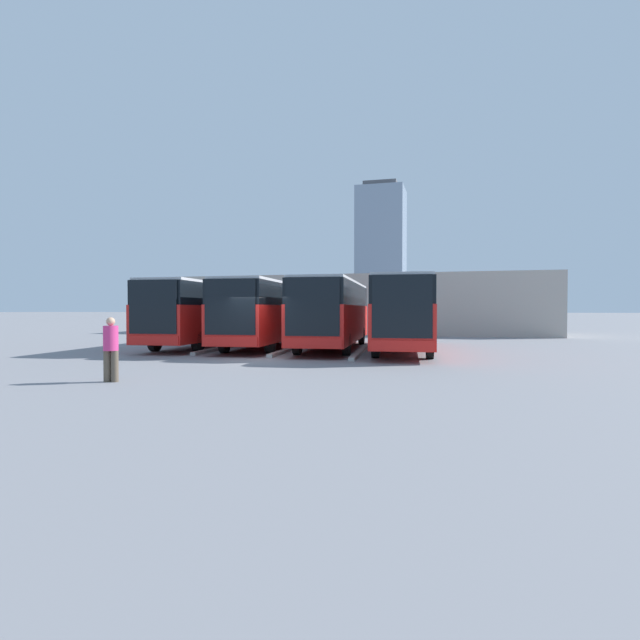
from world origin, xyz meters
TOP-DOWN VIEW (x-y plane):
  - ground_plane at (0.00, 0.00)m, footprint 600.00×600.00m
  - bus_0 at (-5.30, -5.20)m, footprint 3.47×11.72m
  - curb_divider_0 at (-3.53, -3.49)m, footprint 0.87×7.20m
  - bus_1 at (-1.77, -5.72)m, footprint 3.47×11.72m
  - curb_divider_1 at (0.00, -4.01)m, footprint 0.87×7.20m
  - bus_2 at (1.76, -5.79)m, footprint 3.47×11.72m
  - curb_divider_2 at (3.53, -4.08)m, footprint 0.87×7.20m
  - bus_3 at (5.29, -5.68)m, footprint 3.47×11.72m
  - pedestrian at (1.51, 6.99)m, footprint 0.45×0.45m
  - station_building at (0.00, -22.86)m, footprint 30.37×11.09m
  - office_tower at (23.73, -206.28)m, footprint 20.87×20.87m

SIDE VIEW (x-z plane):
  - ground_plane at x=0.00m, z-range 0.00..0.00m
  - curb_divider_0 at x=-3.53m, z-range 0.00..0.15m
  - curb_divider_1 at x=0.00m, z-range 0.00..0.15m
  - curb_divider_2 at x=3.53m, z-range 0.00..0.15m
  - pedestrian at x=1.51m, z-range 0.07..1.85m
  - bus_0 at x=-5.30m, z-range 0.19..3.57m
  - bus_1 at x=-1.77m, z-range 0.19..3.57m
  - bus_2 at x=1.76m, z-range 0.19..3.57m
  - bus_3 at x=5.29m, z-range 0.19..3.57m
  - station_building at x=0.00m, z-range 0.04..4.77m
  - office_tower at x=23.73m, z-range -0.60..58.00m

